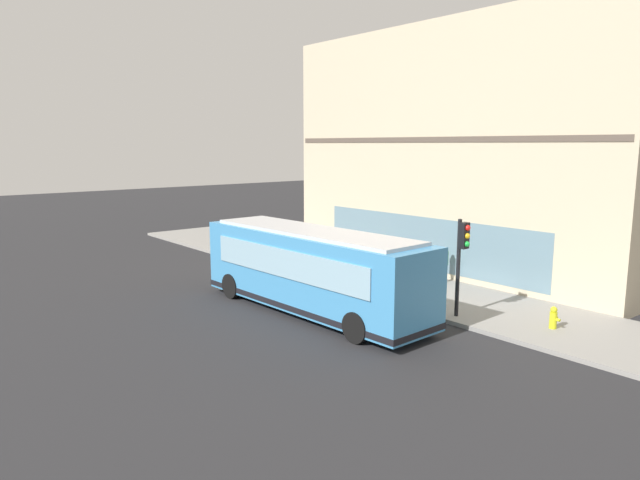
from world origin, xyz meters
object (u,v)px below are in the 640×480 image
object	(u,v)px
traffic_light_near_corner	(462,249)
fire_hydrant	(554,318)
city_bus_nearside	(312,271)
pedestrian_walking_along_curb	(380,255)
pedestrian_near_building_entrance	(445,262)
pedestrian_by_light_pole	(285,245)

from	to	relation	value
traffic_light_near_corner	fire_hydrant	distance (m)	3.66
city_bus_nearside	pedestrian_walking_along_curb	bearing A→B (deg)	18.21
city_bus_nearside	traffic_light_near_corner	distance (m)	5.37
pedestrian_walking_along_curb	pedestrian_near_building_entrance	size ratio (longest dim) A/B	1.13
traffic_light_near_corner	pedestrian_by_light_pole	bearing A→B (deg)	86.67
fire_hydrant	pedestrian_by_light_pole	distance (m)	13.96
fire_hydrant	pedestrian_walking_along_curb	xyz separation A→B (m)	(0.76, 8.64, 0.67)
city_bus_nearside	pedestrian_near_building_entrance	xyz separation A→B (m)	(6.94, -0.60, -0.50)
city_bus_nearside	fire_hydrant	distance (m)	8.33
city_bus_nearside	pedestrian_near_building_entrance	size ratio (longest dim) A/B	6.42
pedestrian_near_building_entrance	pedestrian_walking_along_curb	bearing A→B (deg)	124.32
city_bus_nearside	pedestrian_walking_along_curb	size ratio (longest dim) A/B	5.66
fire_hydrant	pedestrian_by_light_pole	bearing A→B (deg)	92.63
traffic_light_near_corner	pedestrian_walking_along_curb	distance (m)	6.37
pedestrian_by_light_pole	pedestrian_near_building_entrance	world-z (taller)	pedestrian_by_light_pole
traffic_light_near_corner	pedestrian_walking_along_curb	xyz separation A→B (m)	(2.05, 5.88, -1.36)
traffic_light_near_corner	fire_hydrant	world-z (taller)	traffic_light_near_corner
city_bus_nearside	pedestrian_by_light_pole	xyz separation A→B (m)	(3.94, 7.04, -0.45)
traffic_light_near_corner	pedestrian_near_building_entrance	world-z (taller)	traffic_light_near_corner
traffic_light_near_corner	fire_hydrant	bearing A→B (deg)	-64.94
city_bus_nearside	pedestrian_by_light_pole	distance (m)	8.08
pedestrian_by_light_pole	city_bus_nearside	bearing A→B (deg)	-119.20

